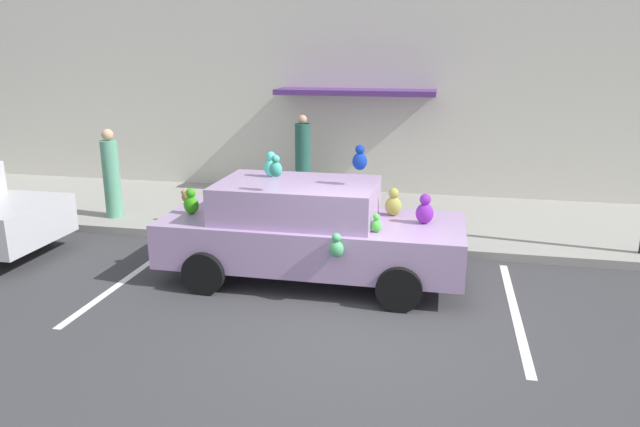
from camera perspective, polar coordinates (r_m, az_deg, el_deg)
ground_plane at (r=7.73m, az=3.39°, el=-11.16°), size 60.00×60.00×0.00m
sidewalk at (r=12.35m, az=6.90°, el=-0.47°), size 24.00×4.00×0.15m
storefront_building at (r=14.01m, az=8.12°, el=14.34°), size 24.00×1.25×6.40m
parking_stripe_front at (r=8.64m, az=18.37°, el=-8.96°), size 0.12×3.60×0.01m
parking_stripe_rear at (r=9.80m, az=-18.14°, el=-5.96°), size 0.12×3.60×0.01m
plush_covered_car at (r=9.05m, az=-1.16°, el=-1.59°), size 4.60×2.03×2.15m
teddy_bear_on_sidewalk at (r=11.89m, az=-12.63°, el=0.55°), size 0.35×0.29×0.67m
pedestrian_near_shopfront at (r=12.66m, az=-19.58°, el=3.43°), size 0.34×0.34×1.81m
pedestrian_walking_past at (r=13.58m, az=-1.67°, el=5.32°), size 0.36×0.36×1.92m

